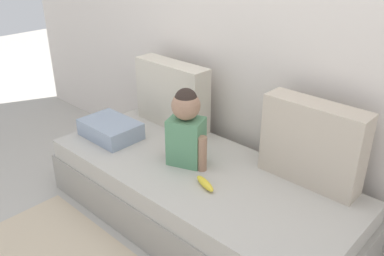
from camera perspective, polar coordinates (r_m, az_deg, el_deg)
name	(u,v)px	position (r m, az deg, el deg)	size (l,w,h in m)	color
ground_plane	(197,220)	(2.68, 0.77, -12.75)	(12.00, 12.00, 0.00)	#B2ADA3
back_wall	(261,9)	(2.57, 9.69, 16.11)	(5.19, 0.10, 2.51)	silver
couch	(198,195)	(2.57, 0.80, -9.37)	(1.99, 0.85, 0.39)	#9C978F
throw_pillow_left	(172,95)	(2.91, -2.81, 4.72)	(0.59, 0.16, 0.47)	beige
throw_pillow_right	(312,144)	(2.32, 16.54, -2.10)	(0.57, 0.16, 0.47)	#C1B29E
toddler	(186,127)	(2.40, -0.91, 0.16)	(0.32, 0.22, 0.48)	#568E66
banana	(205,183)	(2.28, 1.84, -7.80)	(0.17, 0.04, 0.04)	yellow
folded_blanket	(111,129)	(2.85, -11.38, -0.15)	(0.40, 0.28, 0.12)	#8E9EB2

